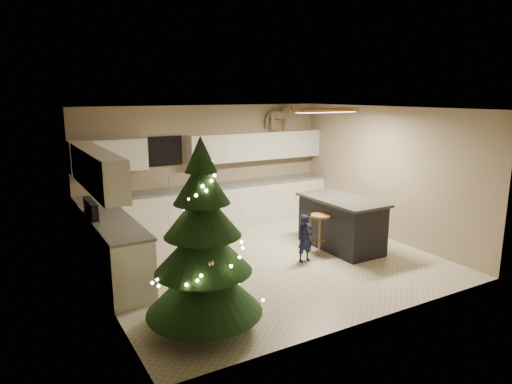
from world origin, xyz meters
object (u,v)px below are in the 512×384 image
rocking_horse (280,117)px  toddler (305,238)px  island (341,223)px  christmas_tree (203,252)px  bar_stool (321,224)px

rocking_horse → toddler: bearing=159.3°
island → christmas_tree: 3.75m
toddler → bar_stool: bearing=19.7°
island → toddler: bearing=-166.3°
rocking_horse → bar_stool: bearing=167.4°
christmas_tree → toddler: (2.42, 1.24, -0.56)m
toddler → island: bearing=11.8°
christmas_tree → rocking_horse: rocking_horse is taller
rocking_horse → christmas_tree: bearing=140.6°
island → christmas_tree: (-3.41, -1.48, 0.49)m
christmas_tree → bar_stool: bearing=26.3°
bar_stool → christmas_tree: christmas_tree is taller
island → bar_stool: size_ratio=2.37×
bar_stool → rocking_horse: bearing=74.3°
christmas_tree → rocking_horse: 5.49m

